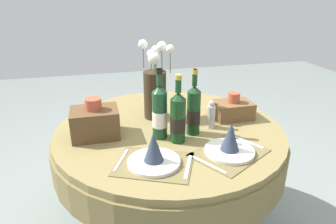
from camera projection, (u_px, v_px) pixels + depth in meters
dining_table at (169, 147)px, 1.77m from camera, size 1.31×1.31×0.72m
place_setting_left at (154, 155)px, 1.34m from camera, size 0.42×0.38×0.16m
place_setting_right at (230, 145)px, 1.43m from camera, size 0.42×0.40×0.16m
flower_vase at (155, 86)px, 1.78m from camera, size 0.18×0.23×0.46m
wine_bottle_left at (194, 110)px, 1.59m from camera, size 0.07×0.07×0.36m
wine_bottle_centre at (178, 117)px, 1.51m from camera, size 0.08×0.08×0.36m
wine_bottle_right at (160, 112)px, 1.55m from camera, size 0.08×0.08×0.37m
pepper_mill at (211, 115)px, 1.69m from camera, size 0.05×0.05×0.16m
woven_basket_side_left at (95, 122)px, 1.59m from camera, size 0.25×0.19×0.21m
woven_basket_side_right at (233, 109)px, 1.82m from camera, size 0.23×0.16×0.16m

